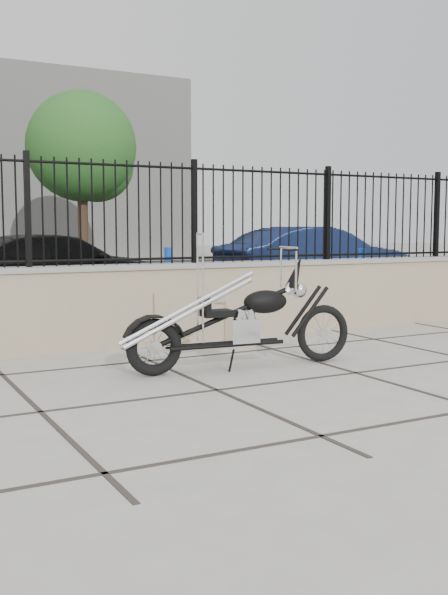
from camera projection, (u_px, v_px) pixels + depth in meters
ground_plane at (217, 390)px, 5.94m from camera, size 90.00×90.00×0.00m
retaining_wall at (117, 306)px, 8.09m from camera, size 14.00×0.36×0.96m
iron_fence at (116, 213)px, 7.98m from camera, size 14.00×0.08×1.20m
chopper_motorcycle at (239, 300)px, 6.78m from camera, size 2.30×0.62×1.36m
car_black at (59, 268)px, 13.06m from camera, size 4.63×2.58×1.27m
car_blue at (314, 260)px, 14.85m from camera, size 4.31×1.58×1.41m
bollard_b at (169, 280)px, 11.35m from camera, size 0.15×0.15×1.07m
bollard_c at (361, 277)px, 12.30m from camera, size 0.16×0.16×1.03m
tree_right at (81, 141)px, 22.07m from camera, size 3.49×3.49×5.89m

